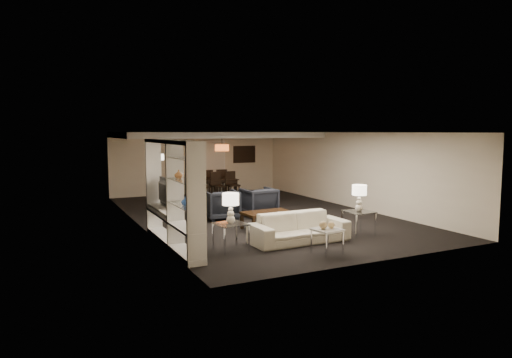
{
  "coord_description": "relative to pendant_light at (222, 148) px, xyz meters",
  "views": [
    {
      "loc": [
        -5.97,
        -12.27,
        2.53
      ],
      "look_at": [
        0.0,
        0.0,
        1.1
      ],
      "focal_mm": 32.0,
      "sensor_mm": 36.0,
      "label": 1
    }
  ],
  "objects": [
    {
      "name": "floor",
      "position": [
        -0.3,
        -3.5,
        -1.92
      ],
      "size": [
        11.0,
        11.0,
        0.0
      ],
      "primitive_type": "plane",
      "color": "black",
      "rests_on": "ground"
    },
    {
      "name": "ceiling",
      "position": [
        -0.3,
        -3.5,
        0.58
      ],
      "size": [
        7.0,
        11.0,
        0.02
      ],
      "primitive_type": "cube",
      "color": "silver",
      "rests_on": "ground"
    },
    {
      "name": "wall_back",
      "position": [
        -0.3,
        2.0,
        -0.67
      ],
      "size": [
        7.0,
        0.02,
        2.5
      ],
      "primitive_type": "cube",
      "color": "beige",
      "rests_on": "ground"
    },
    {
      "name": "wall_front",
      "position": [
        -0.3,
        -9.0,
        -0.67
      ],
      "size": [
        7.0,
        0.02,
        2.5
      ],
      "primitive_type": "cube",
      "color": "beige",
      "rests_on": "ground"
    },
    {
      "name": "wall_left",
      "position": [
        -3.8,
        -3.5,
        -0.67
      ],
      "size": [
        0.02,
        11.0,
        2.5
      ],
      "primitive_type": "cube",
      "color": "beige",
      "rests_on": "ground"
    },
    {
      "name": "wall_right",
      "position": [
        3.2,
        -3.5,
        -0.67
      ],
      "size": [
        0.02,
        11.0,
        2.5
      ],
      "primitive_type": "cube",
      "color": "beige",
      "rests_on": "ground"
    },
    {
      "name": "ceiling_soffit",
      "position": [
        -0.3,
        0.0,
        0.48
      ],
      "size": [
        7.0,
        4.0,
        0.2
      ],
      "primitive_type": "cube",
      "color": "silver",
      "rests_on": "ceiling"
    },
    {
      "name": "curtains",
      "position": [
        -1.2,
        1.92,
        -0.72
      ],
      "size": [
        1.5,
        0.12,
        2.4
      ],
      "primitive_type": "cube",
      "color": "beige",
      "rests_on": "wall_back"
    },
    {
      "name": "door",
      "position": [
        0.4,
        1.97,
        -0.87
      ],
      "size": [
        0.9,
        0.05,
        2.1
      ],
      "primitive_type": "cube",
      "color": "silver",
      "rests_on": "wall_back"
    },
    {
      "name": "painting",
      "position": [
        1.8,
        1.96,
        -0.37
      ],
      "size": [
        0.95,
        0.04,
        0.65
      ],
      "primitive_type": "cube",
      "color": "#142D38",
      "rests_on": "wall_back"
    },
    {
      "name": "media_unit",
      "position": [
        -3.61,
        -6.1,
        -0.74
      ],
      "size": [
        0.38,
        3.4,
        2.35
      ],
      "primitive_type": null,
      "color": "white",
      "rests_on": "wall_left"
    },
    {
      "name": "pendant_light",
      "position": [
        0.0,
        0.0,
        0.0
      ],
      "size": [
        0.52,
        0.52,
        0.24
      ],
      "primitive_type": "cylinder",
      "color": "#D8591E",
      "rests_on": "ceiling_soffit"
    },
    {
      "name": "sofa",
      "position": [
        -0.89,
        -6.98,
        -1.59
      ],
      "size": [
        2.3,
        0.92,
        0.67
      ],
      "primitive_type": "imported",
      "rotation": [
        0.0,
        0.0,
        0.01
      ],
      "color": "beige",
      "rests_on": "floor"
    },
    {
      "name": "coffee_table",
      "position": [
        -0.89,
        -5.38,
        -1.7
      ],
      "size": [
        1.29,
        0.8,
        0.45
      ],
      "primitive_type": null,
      "rotation": [
        0.0,
        0.0,
        0.06
      ],
      "color": "black",
      "rests_on": "floor"
    },
    {
      "name": "armchair_left",
      "position": [
        -1.49,
        -3.68,
        -1.49
      ],
      "size": [
        1.0,
        1.03,
        0.85
      ],
      "primitive_type": "imported",
      "rotation": [
        0.0,
        0.0,
        3.03
      ],
      "color": "black",
      "rests_on": "floor"
    },
    {
      "name": "armchair_right",
      "position": [
        -0.29,
        -3.68,
        -1.49
      ],
      "size": [
        0.92,
        0.95,
        0.85
      ],
      "primitive_type": "imported",
      "rotation": [
        0.0,
        0.0,
        3.16
      ],
      "color": "black",
      "rests_on": "floor"
    },
    {
      "name": "side_table_left",
      "position": [
        -2.59,
        -6.98,
        -1.63
      ],
      "size": [
        0.67,
        0.67,
        0.59
      ],
      "primitive_type": null,
      "rotation": [
        0.0,
        0.0,
        0.08
      ],
      "color": "white",
      "rests_on": "floor"
    },
    {
      "name": "side_table_right",
      "position": [
        0.81,
        -6.98,
        -1.63
      ],
      "size": [
        0.64,
        0.64,
        0.59
      ],
      "primitive_type": null,
      "rotation": [
        0.0,
        0.0,
        -0.01
      ],
      "color": "silver",
      "rests_on": "floor"
    },
    {
      "name": "table_lamp_left",
      "position": [
        -2.59,
        -6.98,
        -1.01
      ],
      "size": [
        0.36,
        0.36,
        0.65
      ],
      "primitive_type": null,
      "rotation": [
        0.0,
        0.0,
        -0.01
      ],
      "color": "#F3E4CD",
      "rests_on": "side_table_left"
    },
    {
      "name": "table_lamp_right",
      "position": [
        0.81,
        -6.98,
        -1.01
      ],
      "size": [
        0.38,
        0.38,
        0.65
      ],
      "primitive_type": null,
      "rotation": [
        0.0,
        0.0,
        0.06
      ],
      "color": "beige",
      "rests_on": "side_table_right"
    },
    {
      "name": "marble_table",
      "position": [
        -0.89,
        -8.08,
        -1.66
      ],
      "size": [
        0.59,
        0.59,
        0.52
      ],
      "primitive_type": null,
      "rotation": [
        0.0,
        0.0,
        0.13
      ],
      "color": "white",
      "rests_on": "floor"
    },
    {
      "name": "gold_gourd_a",
      "position": [
        -0.99,
        -8.08,
        -1.31
      ],
      "size": [
        0.17,
        0.17,
        0.17
      ],
      "primitive_type": "sphere",
      "color": "tan",
      "rests_on": "marble_table"
    },
    {
      "name": "gold_gourd_b",
      "position": [
        -0.79,
        -8.08,
        -1.32
      ],
      "size": [
        0.15,
        0.15,
        0.15
      ],
      "primitive_type": "sphere",
      "color": "#DEB875",
      "rests_on": "marble_table"
    },
    {
      "name": "television",
      "position": [
        -3.58,
        -5.13,
        -0.84
      ],
      "size": [
        1.16,
        0.15,
        0.67
      ],
      "primitive_type": "imported",
      "rotation": [
        0.0,
        0.0,
        1.57
      ],
      "color": "black",
      "rests_on": "media_unit"
    },
    {
      "name": "vase_blue",
      "position": [
        -3.61,
        -7.08,
        -0.77
      ],
      "size": [
        0.17,
        0.17,
        0.18
      ],
      "primitive_type": "imported",
      "color": "#264EA4",
      "rests_on": "media_unit"
    },
    {
      "name": "vase_amber",
      "position": [
        -3.61,
        -6.65,
        -0.27
      ],
      "size": [
        0.17,
        0.17,
        0.18
      ],
      "primitive_type": "imported",
      "color": "#D18345",
      "rests_on": "media_unit"
    },
    {
      "name": "floor_speaker",
      "position": [
        -2.4,
        -4.72,
        -1.35
      ],
      "size": [
        0.16,
        0.16,
        1.14
      ],
      "primitive_type": "cube",
      "rotation": [
        0.0,
        0.0,
        -0.4
      ],
      "color": "black",
      "rests_on": "floor"
    },
    {
      "name": "dining_table",
      "position": [
        -0.09,
        0.85,
        -1.58
      ],
      "size": [
        1.96,
        1.16,
        0.67
      ],
      "primitive_type": "imported",
      "rotation": [
        0.0,
        0.0,
        -0.05
      ],
      "color": "black",
      "rests_on": "floor"
    },
    {
      "name": "chair_nl",
      "position": [
        -0.69,
        0.2,
        -1.42
      ],
      "size": [
        0.52,
        0.52,
        1.0
      ],
      "primitive_type": null,
      "rotation": [
        0.0,
        0.0,
        0.14
      ],
      "color": "black",
      "rests_on": "floor"
    },
    {
      "name": "chair_nm",
      "position": [
        -0.09,
        0.2,
        -1.42
      ],
      "size": [
        0.51,
        0.51,
        1.0
      ],
      "primitive_type": null,
      "rotation": [
        0.0,
        0.0,
        0.11
      ],
      "color": "black",
      "rests_on": "floor"
    },
    {
      "name": "chair_nr",
      "position": [
        0.51,
        0.2,
        -1.42
      ],
      "size": [
        0.51,
        0.51,
        1.0
      ],
      "primitive_type": null,
      "rotation": [
        0.0,
        0.0,
        0.1
      ],
      "color": "black",
      "rests_on": "floor"
    },
    {
      "name": "chair_fl",
      "position": [
        -0.69,
        1.5,
        -1.42
      ],
      "size": [
        0.5,
        0.5,
        1.0
      ],
      "primitive_type": null,
      "rotation": [
        0.0,
        0.0,
        3.22
      ],
      "color": "black",
      "rests_on": "floor"
    },
    {
      "name": "chair_fm",
      "position": [
        -0.09,
        1.5,
        -1.42
      ],
      "size": [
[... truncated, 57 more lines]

